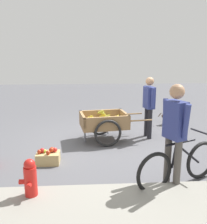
% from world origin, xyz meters
% --- Properties ---
extents(ground_plane, '(24.00, 24.00, 0.00)m').
position_xyz_m(ground_plane, '(0.00, 0.00, 0.00)').
color(ground_plane, '#56565B').
extents(fruit_cart, '(1.75, 1.03, 0.73)m').
position_xyz_m(fruit_cart, '(-0.02, -0.23, 0.44)').
color(fruit_cart, '#937047').
rests_on(fruit_cart, ground).
extents(vendor_person, '(0.25, 0.55, 1.53)m').
position_xyz_m(vendor_person, '(-1.16, -0.40, 0.91)').
color(vendor_person, black).
rests_on(vendor_person, ground).
extents(bicycle, '(1.54, 0.77, 0.85)m').
position_xyz_m(bicycle, '(-1.10, 2.01, 0.35)').
color(bicycle, black).
rests_on(bicycle, ground).
extents(cyclist_person, '(0.32, 0.55, 1.66)m').
position_xyz_m(cyclist_person, '(-0.96, 2.07, 1.00)').
color(cyclist_person, '#4C4742').
rests_on(cyclist_person, ground).
extents(dog, '(0.67, 0.20, 0.40)m').
position_xyz_m(dog, '(-2.10, -1.53, 0.27)').
color(dog, '#4C3823').
rests_on(dog, ground).
extents(fire_hydrant, '(0.25, 0.25, 0.67)m').
position_xyz_m(fire_hydrant, '(1.18, 2.37, 0.33)').
color(fire_hydrant, red).
rests_on(fire_hydrant, ground).
extents(apple_crate, '(0.44, 0.32, 0.32)m').
position_xyz_m(apple_crate, '(1.14, 1.05, 0.13)').
color(apple_crate, tan).
rests_on(apple_crate, ground).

